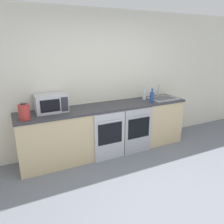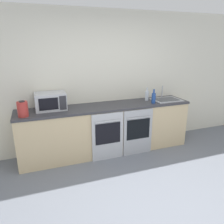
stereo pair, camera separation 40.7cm
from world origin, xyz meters
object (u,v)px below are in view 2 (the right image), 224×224
Objects in this scene: oven_left at (108,136)px; bottle_clear at (147,95)px; sink at (166,99)px; microwave at (51,101)px; kettle at (23,109)px; bottle_blue at (154,98)px; oven_right at (138,132)px.

bottle_clear reaches higher than oven_left.
sink is (1.34, 0.28, 0.49)m from oven_left.
microwave is 0.50m from kettle.
oven_left is at bearing -157.69° from bottle_clear.
microwave reaches higher than oven_left.
bottle_blue reaches higher than bottle_clear.
sink is at bearing 11.73° from oven_left.
oven_right is at bearing -4.77° from kettle.
sink is at bearing -3.21° from microwave.
oven_left is 0.59m from oven_right.
bottle_blue is 0.40m from sink.
oven_right is 3.38× the size of bottle_clear.
bottle_blue is 1.08× the size of kettle.
oven_right is 1.65m from microwave.
bottle_clear reaches higher than kettle.
oven_left is 1.15m from bottle_blue.
kettle is (-2.29, -0.23, 0.02)m from bottle_clear.
bottle_clear is at bearing 22.31° from oven_left.
bottle_clear is 0.24m from bottle_blue.
bottle_blue is (0.39, 0.16, 0.58)m from oven_right.
oven_left is 1.46m from sink.
sink is at bearing -16.74° from bottle_clear.
bottle_clear is 0.41m from sink.
microwave is (-0.89, 0.40, 0.62)m from oven_left.
kettle is 0.45× the size of sink.
bottle_clear reaches higher than oven_right.
bottle_clear is 0.47× the size of sink.
kettle is (-2.30, 0.00, 0.01)m from bottle_blue.
bottle_clear is at bearing 5.83° from kettle.
bottle_blue is at bearing 9.21° from oven_left.
microwave is at bearing 155.58° from oven_left.
sink is (0.37, 0.12, -0.09)m from bottle_blue.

